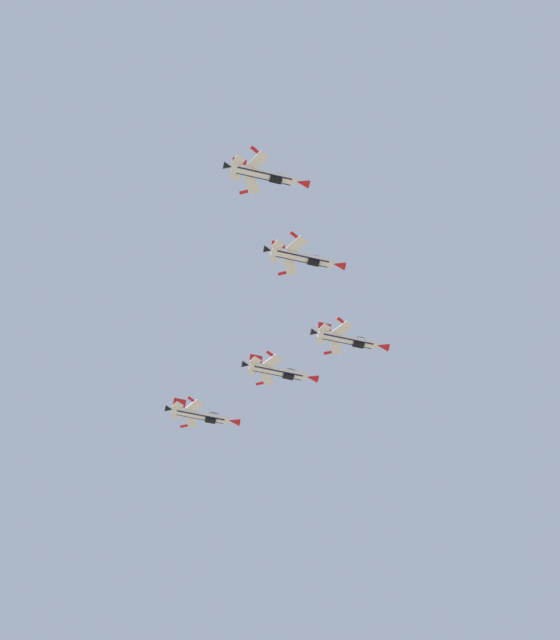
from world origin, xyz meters
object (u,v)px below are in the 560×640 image
Objects in this scene: fighter_jet_left_outer at (202,415)px; fighter_jet_right_wing at (304,257)px; fighter_jet_lead at (349,340)px; fighter_jet_left_wing at (279,371)px; fighter_jet_right_outer at (266,175)px.

fighter_jet_right_wing is at bearing 16.10° from fighter_jet_left_outer.
fighter_jet_lead is 1.00× the size of fighter_jet_right_wing.
fighter_jet_left_outer reaches higher than fighter_jet_lead.
fighter_jet_lead is 16.33m from fighter_jet_left_wing.
fighter_jet_left_wing is 1.00× the size of fighter_jet_right_wing.
fighter_jet_left_outer is at bearing -163.90° from fighter_jet_right_wing.
fighter_jet_left_outer is (-11.30, 40.70, -0.20)m from fighter_jet_right_wing.
fighter_jet_right_outer is at bearing 1.02° from fighter_jet_left_outer.
fighter_jet_left_wing is 26.26m from fighter_jet_right_wing.
fighter_jet_left_wing reaches higher than fighter_jet_left_outer.
fighter_jet_right_wing reaches higher than fighter_jet_lead.
fighter_jet_left_wing is at bearing -135.59° from fighter_jet_lead.
fighter_jet_right_wing reaches higher than fighter_jet_left_outer.
fighter_jet_right_wing is 1.00× the size of fighter_jet_right_outer.
fighter_jet_right_outer is at bearing -16.78° from fighter_jet_left_wing.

